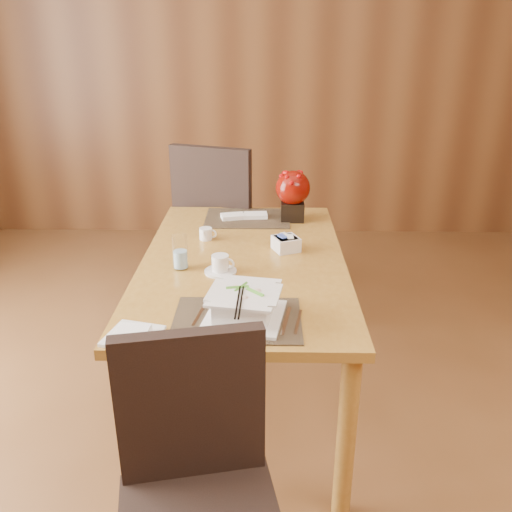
{
  "coord_description": "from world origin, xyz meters",
  "views": [
    {
      "loc": [
        0.1,
        -1.62,
        1.7
      ],
      "look_at": [
        0.06,
        0.35,
        0.87
      ],
      "focal_mm": 38.0,
      "sensor_mm": 36.0,
      "label": 1
    }
  ],
  "objects_px": {
    "soup_setting": "(244,306)",
    "far_chair": "(221,220)",
    "dining_table": "(244,278)",
    "coffee_cup": "(220,265)",
    "creamer_jug": "(206,234)",
    "bread_plate": "(133,336)",
    "water_glass": "(180,252)",
    "near_chair": "(197,483)",
    "sugar_caddy": "(286,244)",
    "berry_decor": "(293,192)"
  },
  "relations": [
    {
      "from": "coffee_cup",
      "to": "soup_setting",
      "type": "bearing_deg",
      "value": -73.59
    },
    {
      "from": "dining_table",
      "to": "soup_setting",
      "type": "height_order",
      "value": "soup_setting"
    },
    {
      "from": "water_glass",
      "to": "creamer_jug",
      "type": "height_order",
      "value": "water_glass"
    },
    {
      "from": "bread_plate",
      "to": "far_chair",
      "type": "xyz_separation_m",
      "value": [
        0.17,
        1.59,
        -0.14
      ]
    },
    {
      "from": "water_glass",
      "to": "berry_decor",
      "type": "bearing_deg",
      "value": 52.05
    },
    {
      "from": "coffee_cup",
      "to": "bread_plate",
      "type": "height_order",
      "value": "coffee_cup"
    },
    {
      "from": "soup_setting",
      "to": "berry_decor",
      "type": "distance_m",
      "value": 1.1
    },
    {
      "from": "sugar_caddy",
      "to": "bread_plate",
      "type": "bearing_deg",
      "value": -124.56
    },
    {
      "from": "coffee_cup",
      "to": "berry_decor",
      "type": "bearing_deg",
      "value": 64.14
    },
    {
      "from": "sugar_caddy",
      "to": "berry_decor",
      "type": "xyz_separation_m",
      "value": [
        0.05,
        0.43,
        0.12
      ]
    },
    {
      "from": "sugar_caddy",
      "to": "far_chair",
      "type": "bearing_deg",
      "value": 114.36
    },
    {
      "from": "far_chair",
      "to": "dining_table",
      "type": "bearing_deg",
      "value": 119.26
    },
    {
      "from": "berry_decor",
      "to": "bread_plate",
      "type": "xyz_separation_m",
      "value": [
        -0.58,
        -1.21,
        -0.15
      ]
    },
    {
      "from": "far_chair",
      "to": "sugar_caddy",
      "type": "bearing_deg",
      "value": 132.8
    },
    {
      "from": "water_glass",
      "to": "soup_setting",
      "type": "bearing_deg",
      "value": -56.26
    },
    {
      "from": "soup_setting",
      "to": "water_glass",
      "type": "relative_size",
      "value": 2.04
    },
    {
      "from": "soup_setting",
      "to": "near_chair",
      "type": "relative_size",
      "value": 0.32
    },
    {
      "from": "far_chair",
      "to": "creamer_jug",
      "type": "bearing_deg",
      "value": 107.09
    },
    {
      "from": "water_glass",
      "to": "bread_plate",
      "type": "distance_m",
      "value": 0.57
    },
    {
      "from": "soup_setting",
      "to": "creamer_jug",
      "type": "height_order",
      "value": "soup_setting"
    },
    {
      "from": "soup_setting",
      "to": "far_chair",
      "type": "relative_size",
      "value": 0.28
    },
    {
      "from": "water_glass",
      "to": "far_chair",
      "type": "relative_size",
      "value": 0.14
    },
    {
      "from": "dining_table",
      "to": "coffee_cup",
      "type": "height_order",
      "value": "coffee_cup"
    },
    {
      "from": "coffee_cup",
      "to": "berry_decor",
      "type": "distance_m",
      "value": 0.77
    },
    {
      "from": "sugar_caddy",
      "to": "near_chair",
      "type": "distance_m",
      "value": 1.25
    },
    {
      "from": "bread_plate",
      "to": "far_chair",
      "type": "distance_m",
      "value": 1.61
    },
    {
      "from": "coffee_cup",
      "to": "creamer_jug",
      "type": "distance_m",
      "value": 0.4
    },
    {
      "from": "dining_table",
      "to": "near_chair",
      "type": "xyz_separation_m",
      "value": [
        -0.09,
        -1.08,
        -0.12
      ]
    },
    {
      "from": "water_glass",
      "to": "near_chair",
      "type": "distance_m",
      "value": 1.03
    },
    {
      "from": "creamer_jug",
      "to": "bread_plate",
      "type": "relative_size",
      "value": 0.48
    },
    {
      "from": "dining_table",
      "to": "near_chair",
      "type": "distance_m",
      "value": 1.09
    },
    {
      "from": "berry_decor",
      "to": "near_chair",
      "type": "distance_m",
      "value": 1.69
    },
    {
      "from": "soup_setting",
      "to": "near_chair",
      "type": "xyz_separation_m",
      "value": [
        -0.11,
        -0.54,
        -0.27
      ]
    },
    {
      "from": "dining_table",
      "to": "near_chair",
      "type": "relative_size",
      "value": 1.58
    },
    {
      "from": "water_glass",
      "to": "berry_decor",
      "type": "relative_size",
      "value": 0.56
    },
    {
      "from": "sugar_caddy",
      "to": "near_chair",
      "type": "relative_size",
      "value": 0.11
    },
    {
      "from": "berry_decor",
      "to": "far_chair",
      "type": "bearing_deg",
      "value": 137.38
    },
    {
      "from": "soup_setting",
      "to": "coffee_cup",
      "type": "height_order",
      "value": "soup_setting"
    },
    {
      "from": "sugar_caddy",
      "to": "near_chair",
      "type": "bearing_deg",
      "value": -103.32
    },
    {
      "from": "water_glass",
      "to": "berry_decor",
      "type": "xyz_separation_m",
      "value": [
        0.5,
        0.65,
        0.08
      ]
    },
    {
      "from": "sugar_caddy",
      "to": "far_chair",
      "type": "distance_m",
      "value": 0.91
    },
    {
      "from": "dining_table",
      "to": "near_chair",
      "type": "bearing_deg",
      "value": -94.66
    },
    {
      "from": "creamer_jug",
      "to": "bread_plate",
      "type": "distance_m",
      "value": 0.92
    },
    {
      "from": "dining_table",
      "to": "creamer_jug",
      "type": "distance_m",
      "value": 0.33
    },
    {
      "from": "coffee_cup",
      "to": "berry_decor",
      "type": "xyz_separation_m",
      "value": [
        0.33,
        0.68,
        0.12
      ]
    },
    {
      "from": "dining_table",
      "to": "sugar_caddy",
      "type": "height_order",
      "value": "sugar_caddy"
    },
    {
      "from": "soup_setting",
      "to": "water_glass",
      "type": "height_order",
      "value": "water_glass"
    },
    {
      "from": "soup_setting",
      "to": "berry_decor",
      "type": "height_order",
      "value": "berry_decor"
    },
    {
      "from": "water_glass",
      "to": "near_chair",
      "type": "xyz_separation_m",
      "value": [
        0.17,
        -0.97,
        -0.29
      ]
    },
    {
      "from": "sugar_caddy",
      "to": "water_glass",
      "type": "bearing_deg",
      "value": -154.87
    }
  ]
}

